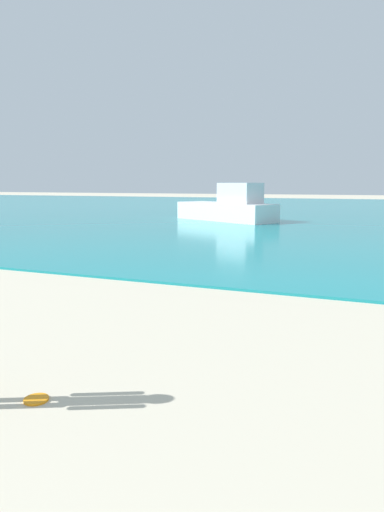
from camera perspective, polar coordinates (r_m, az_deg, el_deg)
water at (r=38.75m, az=19.15°, el=5.41°), size 160.00×60.00×0.06m
frisbee at (r=5.01m, az=-19.02°, el=-16.70°), size 0.25×0.25×0.03m
boat_near at (r=26.25m, az=4.62°, el=6.08°), size 6.57×4.68×2.15m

